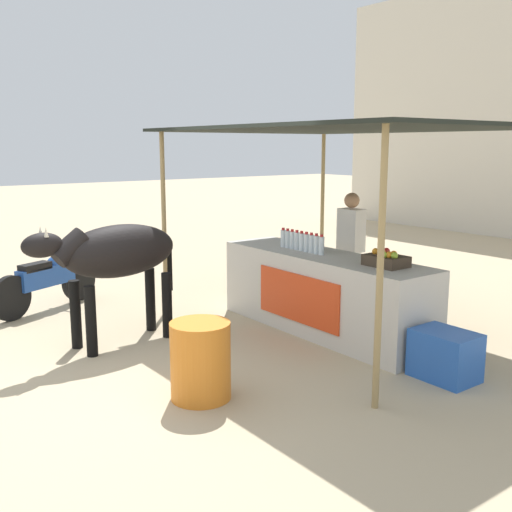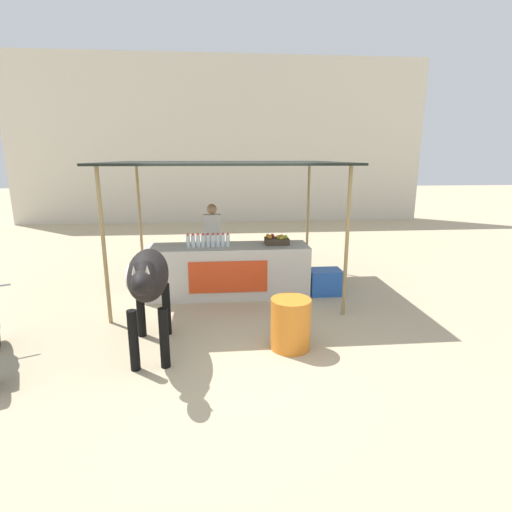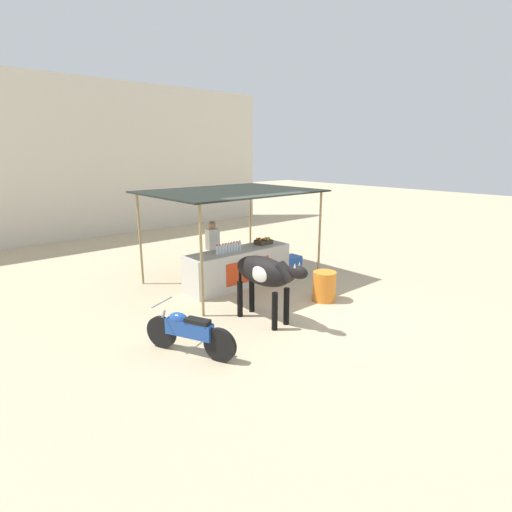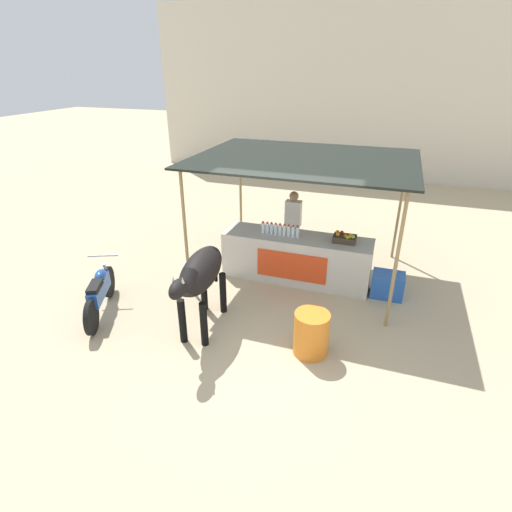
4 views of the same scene
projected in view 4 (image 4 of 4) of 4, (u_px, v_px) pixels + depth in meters
ground_plane at (263, 340)px, 6.56m from camera, size 60.00×60.00×0.00m
building_wall_far at (358, 92)px, 14.69m from camera, size 16.00×0.50×6.24m
stall_counter at (296, 258)px, 8.22m from camera, size 3.00×0.82×0.96m
stall_awning at (304, 163)px, 7.65m from camera, size 4.20×3.20×2.47m
water_bottle_row at (280, 230)px, 8.02m from camera, size 0.79×0.07×0.25m
fruit_crate at (345, 238)px, 7.75m from camera, size 0.44×0.32×0.18m
vendor_behind_counter at (293, 227)px, 8.78m from camera, size 0.34×0.22×1.65m
cooler_box at (387, 285)px, 7.70m from camera, size 0.60×0.44×0.48m
water_barrel at (311, 333)px, 6.13m from camera, size 0.55×0.55×0.71m
cow at (200, 274)px, 6.42m from camera, size 0.65×1.84×1.44m
motorcycle_parked at (100, 291)px, 7.12m from camera, size 0.89×1.67×0.90m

